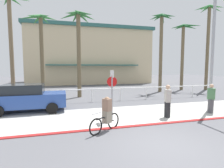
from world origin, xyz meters
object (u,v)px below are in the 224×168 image
Objects in this scene: stop_sign_bike_lane at (112,88)px; palm_tree_5 at (161,35)px; palm_tree_4 at (79,33)px; palm_tree_7 at (209,28)px; palm_tree_3 at (41,36)px; car_blue_1 at (27,98)px; palm_tree_2 at (11,25)px; palm_tree_6 at (184,41)px; cyclist_black_0 at (106,115)px; pedestrian_0 at (168,102)px; pedestrian_1 at (211,100)px; streetlight_curb at (216,41)px.

stop_sign_bike_lane is 0.31× the size of palm_tree_5.
palm_tree_4 reaches higher than stop_sign_bike_lane.
palm_tree_7 is (6.19, 0.07, 1.13)m from palm_tree_5.
palm_tree_3 is at bearing 148.68° from palm_tree_4.
palm_tree_7 is (15.09, 1.29, 1.54)m from palm_tree_4.
palm_tree_5 reaches higher than car_blue_1.
palm_tree_5 is at bearing -3.85° from palm_tree_3.
palm_tree_2 is 21.13m from palm_tree_7.
car_blue_1 is (-12.47, -5.95, -5.23)m from palm_tree_5.
palm_tree_3 reaches higher than car_blue_1.
palm_tree_6 reaches higher than cyclist_black_0.
palm_tree_2 is 5.22× the size of pedestrian_0.
cyclist_black_0 is (-12.01, -11.18, -5.00)m from palm_tree_6.
cyclist_black_0 is 0.89× the size of pedestrian_1.
cyclist_black_0 is at bearing -137.04° from palm_tree_6.
streetlight_curb is at bearing -36.27° from palm_tree_2.
palm_tree_3 is 1.73× the size of car_blue_1.
palm_tree_6 is at bearing 166.18° from palm_tree_7.
palm_tree_6 reaches higher than stop_sign_bike_lane.
palm_tree_4 is at bearing 52.85° from car_blue_1.
pedestrian_0 is (3.66, 1.12, 0.14)m from cyclist_black_0.
palm_tree_3 is at bearing 177.65° from palm_tree_7.
palm_tree_3 is 13.35m from pedestrian_0.
cyclist_black_0 is (-0.68, -1.53, -0.98)m from stop_sign_bike_lane.
palm_tree_2 is at bearing 117.97° from cyclist_black_0.
car_blue_1 is at bearing 166.55° from streetlight_curb.
stop_sign_bike_lane is 1.44× the size of pedestrian_0.
car_blue_1 is at bearing 130.60° from cyclist_black_0.
stop_sign_bike_lane is 0.26× the size of palm_tree_7.
streetlight_curb is 1.70× the size of car_blue_1.
streetlight_curb is 0.76× the size of palm_tree_7.
palm_tree_6 is (12.27, 1.99, 0.01)m from palm_tree_4.
pedestrian_0 is (7.29, -10.13, -4.75)m from palm_tree_3.
palm_tree_2 is (-6.93, 10.24, 4.92)m from stop_sign_bike_lane.
palm_tree_4 is 7.63m from car_blue_1.
pedestrian_0 is (-8.35, -10.07, -4.87)m from palm_tree_6.
palm_tree_7 is at bearing -13.82° from palm_tree_6.
palm_tree_5 is (14.89, -1.35, -0.50)m from palm_tree_2.
streetlight_curb is at bearing 2.34° from stop_sign_bike_lane.
streetlight_curb is at bearing -40.73° from palm_tree_3.
palm_tree_6 is (4.67, 9.38, 1.42)m from streetlight_curb.
palm_tree_5 is (1.30, 8.62, 1.83)m from streetlight_curb.
streetlight_curb reaches higher than stop_sign_bike_lane.
palm_tree_4 reaches higher than car_blue_1.
palm_tree_2 is 1.22× the size of palm_tree_4.
pedestrian_1 is at bearing 2.94° from pedestrian_0.
palm_tree_2 is 9.59m from car_blue_1.
cyclist_black_0 is at bearing -88.39° from palm_tree_4.
car_blue_1 is (-4.51, 2.94, -0.81)m from stop_sign_bike_lane.
palm_tree_2 reaches higher than palm_tree_3.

